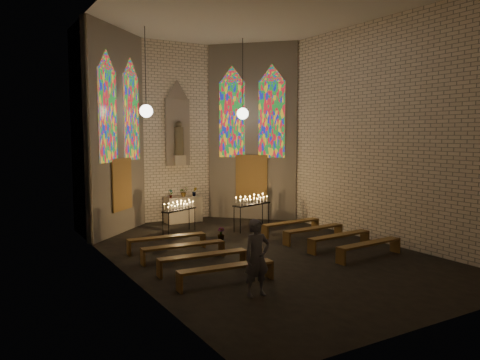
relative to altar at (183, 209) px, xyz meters
name	(u,v)px	position (x,y,z in m)	size (l,w,h in m)	color
floor	(259,252)	(0.00, -5.45, -0.50)	(12.00, 12.00, 0.00)	black
room	(206,126)	(0.00, -2.08, 3.22)	(8.22, 12.43, 7.00)	#F1E1CA
altar	(183,209)	(0.00, 0.00, 0.00)	(1.40, 0.60, 1.00)	#BFB29C
flower_vase_left	(171,193)	(-0.55, -0.09, 0.67)	(0.18, 0.12, 0.34)	#4C723F
flower_vase_center	(184,192)	(0.03, 0.01, 0.69)	(0.33, 0.29, 0.37)	#4C723F
flower_vase_right	(195,192)	(0.45, -0.10, 0.68)	(0.20, 0.16, 0.36)	#4C723F
aisle_flower_pot	(221,234)	(-0.20, -3.49, -0.30)	(0.22, 0.22, 0.40)	#4C723F
votive_stand_left	(179,208)	(-0.96, -1.85, 0.40)	(1.44, 0.89, 1.04)	black
votive_stand_right	(252,202)	(1.50, -2.65, 0.52)	(1.66, 0.81, 1.18)	black
pew_left_0	(167,239)	(-2.26, -3.98, -0.14)	(2.33, 0.48, 0.44)	brown
pew_right_0	(291,224)	(2.26, -3.98, -0.14)	(2.33, 0.48, 0.44)	brown
pew_left_1	(184,247)	(-2.26, -5.18, -0.14)	(2.33, 0.48, 0.44)	brown
pew_right_1	(314,230)	(2.26, -5.18, -0.14)	(2.33, 0.48, 0.44)	brown
pew_left_2	(203,257)	(-2.26, -6.38, -0.14)	(2.33, 0.48, 0.44)	brown
pew_right_2	(339,237)	(2.26, -6.38, -0.14)	(2.33, 0.48, 0.44)	brown
pew_left_3	(226,269)	(-2.26, -7.58, -0.14)	(2.33, 0.48, 0.44)	brown
pew_right_3	(369,245)	(2.26, -7.58, -0.14)	(2.33, 0.48, 0.44)	brown
visitor	(257,258)	(-2.05, -8.54, 0.32)	(0.60, 0.39, 1.64)	#4C4B55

